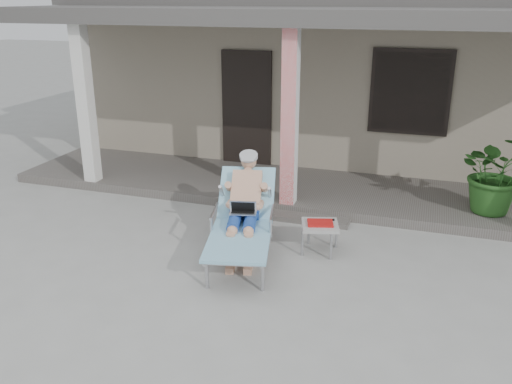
% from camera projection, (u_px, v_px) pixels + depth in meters
% --- Properties ---
extents(ground, '(60.00, 60.00, 0.00)m').
position_uv_depth(ground, '(242.00, 274.00, 6.54)').
color(ground, '#9E9E99').
rests_on(ground, ground).
extents(house, '(10.40, 5.40, 3.30)m').
position_uv_depth(house, '(341.00, 69.00, 11.77)').
color(house, '#9D937D').
rests_on(house, ground).
extents(porch_deck, '(10.00, 2.00, 0.15)m').
position_uv_depth(porch_deck, '(301.00, 189.00, 9.19)').
color(porch_deck, '#605B56').
rests_on(porch_deck, ground).
extents(porch_overhang, '(10.00, 2.30, 2.85)m').
position_uv_depth(porch_overhang, '(305.00, 22.00, 8.22)').
color(porch_overhang, silver).
rests_on(porch_overhang, porch_deck).
extents(porch_step, '(2.00, 0.30, 0.07)m').
position_uv_depth(porch_step, '(283.00, 216.00, 8.18)').
color(porch_step, '#605B56').
rests_on(porch_step, ground).
extents(lounger, '(1.14, 2.03, 1.27)m').
position_uv_depth(lounger, '(243.00, 196.00, 6.83)').
color(lounger, '#B7B7BC').
rests_on(lounger, ground).
extents(side_table, '(0.57, 0.57, 0.42)m').
position_uv_depth(side_table, '(320.00, 227.00, 7.01)').
color(side_table, '#A6A6A1').
rests_on(side_table, ground).
extents(potted_palm, '(1.26, 1.15, 1.21)m').
position_uv_depth(potted_palm, '(497.00, 173.00, 7.84)').
color(potted_palm, '#26591E').
rests_on(potted_palm, porch_deck).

